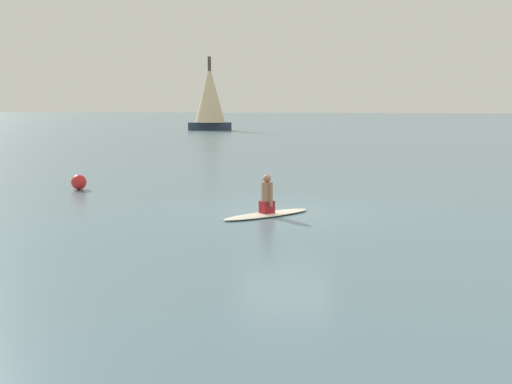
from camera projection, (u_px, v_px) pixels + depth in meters
The scene contains 5 objects.
ground_plane at pixel (286, 213), 17.20m from camera, with size 400.00×400.00×0.00m, color slate.
surfboard at pixel (267, 214), 16.74m from camera, with size 2.83×0.69×0.08m, color silver.
person_paddler at pixel (267, 196), 16.66m from camera, with size 0.45×0.44×1.06m.
sailboat_far_right at pixel (210, 96), 71.39m from camera, with size 4.14×5.21×8.47m.
buoy_marker at pixel (79, 182), 21.82m from camera, with size 0.54×0.54×0.54m, color red.
Camera 1 is at (-16.82, -2.22, 3.02)m, focal length 43.09 mm.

